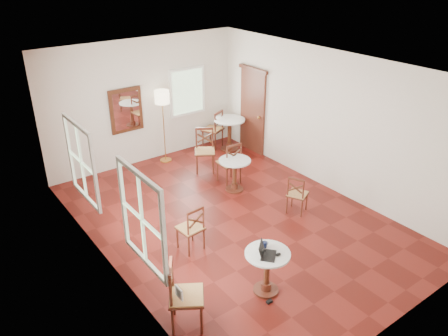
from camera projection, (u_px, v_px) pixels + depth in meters
name	position (u px, v px, depth m)	size (l,w,h in m)	color
ground	(233.00, 219.00, 8.73)	(7.00, 7.00, 0.00)	#5F1510
room_shell	(222.00, 125.00, 8.06)	(5.02, 7.02, 3.01)	beige
cafe_table_near	(267.00, 268.00, 6.69)	(0.69, 0.69, 0.72)	#4F2013
cafe_table_mid	(235.00, 172.00, 9.59)	(0.69, 0.69, 0.73)	#4F2013
cafe_table_back	(230.00, 131.00, 11.55)	(0.80, 0.80, 0.85)	#4F2013
chair_near_a	(191.00, 228.00, 7.67)	(0.44, 0.44, 0.88)	#4F2013
chair_near_b	(184.00, 295.00, 6.06)	(0.66, 0.66, 1.03)	#4F2013
chair_mid_a	(230.00, 163.00, 9.89)	(0.47, 0.47, 0.99)	#4F2013
chair_mid_b	(297.00, 194.00, 8.79)	(0.50, 0.50, 0.82)	#4F2013
chair_back_a	(213.00, 129.00, 11.73)	(0.62, 0.62, 1.01)	#4F2013
chair_back_b	(205.00, 150.00, 10.47)	(0.65, 0.65, 1.02)	#4F2013
floor_lamp	(162.00, 102.00, 10.49)	(0.35, 0.35, 1.81)	#BF8C3F
laptop	(266.00, 253.00, 6.49)	(0.37, 0.37, 0.21)	black
mouse	(278.00, 254.00, 6.51)	(0.09, 0.06, 0.04)	black
navy_mug	(265.00, 244.00, 6.68)	(0.12, 0.08, 0.09)	black
water_glass	(264.00, 252.00, 6.51)	(0.06, 0.06, 0.09)	white
power_adapter	(269.00, 302.00, 6.65)	(0.09, 0.06, 0.04)	black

